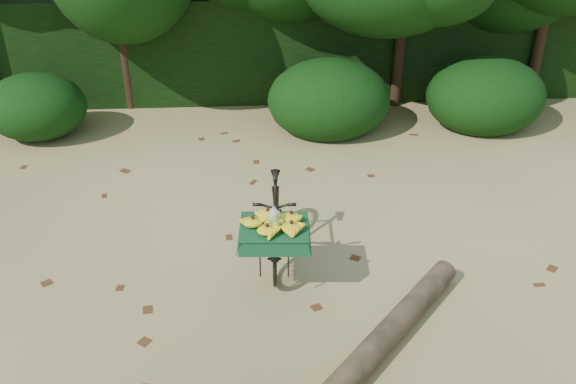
{
  "coord_description": "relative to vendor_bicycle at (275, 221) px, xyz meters",
  "views": [
    {
      "loc": [
        0.29,
        -4.63,
        3.96
      ],
      "look_at": [
        0.63,
        0.74,
        0.9
      ],
      "focal_mm": 38.0,
      "sensor_mm": 36.0,
      "label": 1
    }
  ],
  "objects": [
    {
      "name": "hedge_backdrop",
      "position": [
        -0.5,
        5.43,
        0.42
      ],
      "size": [
        26.0,
        1.8,
        1.8
      ],
      "primitive_type": "cube",
      "color": "black",
      "rests_on": "ground"
    },
    {
      "name": "ground",
      "position": [
        -0.5,
        -0.87,
        -0.48
      ],
      "size": [
        80.0,
        80.0,
        0.0
      ],
      "primitive_type": "plane",
      "color": "tan",
      "rests_on": "ground"
    },
    {
      "name": "leaf_litter",
      "position": [
        -0.5,
        -0.22,
        -0.47
      ],
      "size": [
        7.0,
        7.3,
        0.01
      ],
      "primitive_type": null,
      "color": "#492913",
      "rests_on": "ground"
    },
    {
      "name": "fallen_log",
      "position": [
        0.67,
        -1.72,
        -0.36
      ],
      "size": [
        2.32,
        2.58,
        0.23
      ],
      "primitive_type": "cylinder",
      "rotation": [
        1.57,
        0.0,
        -0.72
      ],
      "color": "brown",
      "rests_on": "ground"
    },
    {
      "name": "vendor_bicycle",
      "position": [
        0.0,
        0.0,
        0.0
      ],
      "size": [
        0.7,
        1.68,
        0.93
      ],
      "rotation": [
        0.0,
        0.0,
        -0.06
      ],
      "color": "black",
      "rests_on": "ground"
    },
    {
      "name": "bush_clumps",
      "position": [
        -0.0,
        3.43,
        -0.03
      ],
      "size": [
        8.8,
        1.7,
        0.9
      ],
      "primitive_type": null,
      "color": "black",
      "rests_on": "ground"
    }
  ]
}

